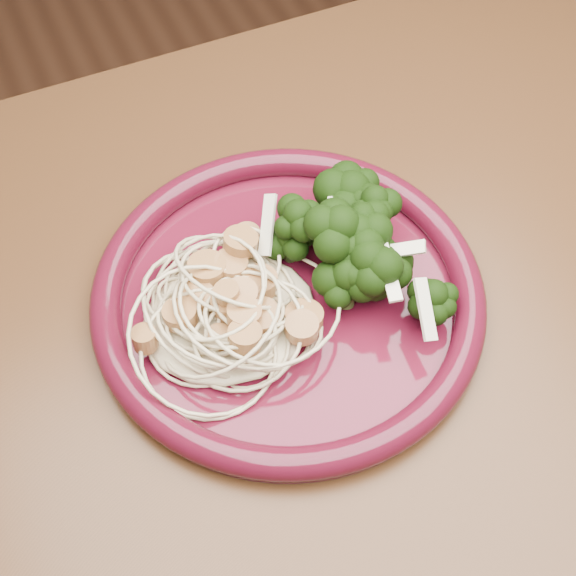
# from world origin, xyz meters

# --- Properties ---
(dining_table) EXTENTS (1.20, 0.80, 0.75)m
(dining_table) POSITION_xyz_m (0.00, 0.00, 0.65)
(dining_table) COLOR #472814
(dining_table) RESTS_ON ground
(dinner_plate) EXTENTS (0.31, 0.31, 0.02)m
(dinner_plate) POSITION_xyz_m (0.02, 0.08, 0.76)
(dinner_plate) COLOR #480B1B
(dinner_plate) RESTS_ON dining_table
(spaghetti_pile) EXTENTS (0.13, 0.12, 0.03)m
(spaghetti_pile) POSITION_xyz_m (-0.03, 0.08, 0.77)
(spaghetti_pile) COLOR beige
(spaghetti_pile) RESTS_ON dinner_plate
(scallop_cluster) EXTENTS (0.14, 0.14, 0.04)m
(scallop_cluster) POSITION_xyz_m (-0.03, 0.08, 0.81)
(scallop_cluster) COLOR #A77746
(scallop_cluster) RESTS_ON spaghetti_pile
(broccoli_pile) EXTENTS (0.10, 0.17, 0.06)m
(broccoli_pile) POSITION_xyz_m (0.08, 0.08, 0.79)
(broccoli_pile) COLOR black
(broccoli_pile) RESTS_ON dinner_plate
(onion_garnish) EXTENTS (0.07, 0.11, 0.05)m
(onion_garnish) POSITION_xyz_m (0.08, 0.08, 0.82)
(onion_garnish) COLOR beige
(onion_garnish) RESTS_ON broccoli_pile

